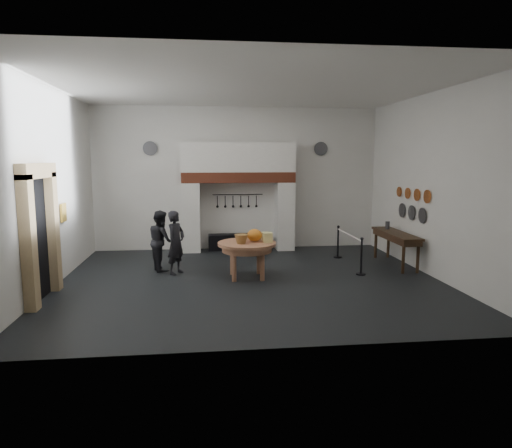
{
  "coord_description": "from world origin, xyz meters",
  "views": [
    {
      "loc": [
        -1.09,
        -10.58,
        2.89
      ],
      "look_at": [
        0.14,
        0.05,
        1.35
      ],
      "focal_mm": 32.0,
      "sensor_mm": 36.0,
      "label": 1
    }
  ],
  "objects": [
    {
      "name": "door_lintel",
      "position": [
        -4.38,
        -1.0,
        2.65
      ],
      "size": [
        0.22,
        1.7,
        0.3
      ],
      "primitive_type": "cube",
      "color": "tan",
      "rests_on": "door_jamb_near"
    },
    {
      "name": "pewter_jug",
      "position": [
        4.1,
        1.72,
        1.01
      ],
      "size": [
        0.12,
        0.12,
        0.22
      ],
      "primitive_type": "cylinder",
      "color": "#47474B",
      "rests_on": "side_table"
    },
    {
      "name": "barrier_post_far",
      "position": [
        2.81,
        2.19,
        0.45
      ],
      "size": [
        0.05,
        0.05,
        0.9
      ],
      "primitive_type": "cylinder",
      "color": "black",
      "rests_on": "floor"
    },
    {
      "name": "cheese_block_big",
      "position": [
        0.44,
        0.2,
        0.99
      ],
      "size": [
        0.22,
        0.22,
        0.24
      ],
      "primitive_type": "cube",
      "color": "#EAE08C",
      "rests_on": "work_table"
    },
    {
      "name": "chimney_pier_right",
      "position": [
        1.48,
        3.65,
        1.07
      ],
      "size": [
        0.55,
        0.7,
        2.15
      ],
      "primitive_type": "cube",
      "color": "silver",
      "rests_on": "floor"
    },
    {
      "name": "side_table",
      "position": [
        4.1,
        1.12,
        0.87
      ],
      "size": [
        0.55,
        2.2,
        0.06
      ],
      "primitive_type": "cube",
      "color": "#382214",
      "rests_on": "floor"
    },
    {
      "name": "pumpkin",
      "position": [
        0.14,
        0.35,
        1.03
      ],
      "size": [
        0.36,
        0.36,
        0.31
      ],
      "primitive_type": "ellipsoid",
      "color": "#C3691B",
      "rests_on": "work_table"
    },
    {
      "name": "copper_pan_d",
      "position": [
        4.46,
        1.85,
        1.95
      ],
      "size": [
        0.03,
        0.28,
        0.28
      ],
      "primitive_type": "cylinder",
      "rotation": [
        0.0,
        1.57,
        0.0
      ],
      "color": "#C6662D",
      "rests_on": "wall_right"
    },
    {
      "name": "visitor_far",
      "position": [
        -2.19,
        1.24,
        0.79
      ],
      "size": [
        0.81,
        0.92,
        1.57
      ],
      "primitive_type": "imported",
      "rotation": [
        0.0,
        0.0,
        1.9
      ],
      "color": "black",
      "rests_on": "floor"
    },
    {
      "name": "bread_loaf",
      "position": [
        -0.16,
        0.6,
        0.94
      ],
      "size": [
        0.31,
        0.18,
        0.13
      ],
      "primitive_type": "ellipsoid",
      "color": "#A67F3A",
      "rests_on": "work_table"
    },
    {
      "name": "barrier_post_near",
      "position": [
        2.81,
        0.19,
        0.45
      ],
      "size": [
        0.05,
        0.05,
        0.9
      ],
      "primitive_type": "cylinder",
      "color": "black",
      "rests_on": "floor"
    },
    {
      "name": "wall_front",
      "position": [
        0.0,
        -4.0,
        2.25
      ],
      "size": [
        9.0,
        0.02,
        4.5
      ],
      "primitive_type": "cube",
      "color": "silver",
      "rests_on": "floor"
    },
    {
      "name": "wall_plaque",
      "position": [
        -4.45,
        0.8,
        1.6
      ],
      "size": [
        0.05,
        0.34,
        0.44
      ],
      "primitive_type": "cube",
      "color": "gold",
      "rests_on": "wall_left"
    },
    {
      "name": "pewter_plate_right",
      "position": [
        4.46,
        1.6,
        1.45
      ],
      "size": [
        0.03,
        0.4,
        0.4
      ],
      "primitive_type": "cylinder",
      "rotation": [
        0.0,
        1.57,
        0.0
      ],
      "color": "#4C4C51",
      "rests_on": "wall_right"
    },
    {
      "name": "utensil_rail",
      "position": [
        0.0,
        3.92,
        1.75
      ],
      "size": [
        1.6,
        0.02,
        0.02
      ],
      "primitive_type": "cylinder",
      "rotation": [
        0.0,
        1.57,
        0.0
      ],
      "color": "black",
      "rests_on": "wall_back"
    },
    {
      "name": "barrier_rope",
      "position": [
        2.81,
        1.19,
        0.85
      ],
      "size": [
        0.04,
        2.0,
        0.04
      ],
      "primitive_type": "cylinder",
      "rotation": [
        1.57,
        0.0,
        0.0
      ],
      "color": "white",
      "rests_on": "barrier_post_near"
    },
    {
      "name": "door_jamb_far",
      "position": [
        -4.38,
        -0.3,
        1.3
      ],
      "size": [
        0.22,
        0.3,
        2.6
      ],
      "primitive_type": "cube",
      "color": "tan",
      "rests_on": "floor"
    },
    {
      "name": "pewter_plate_back_right",
      "position": [
        2.7,
        3.96,
        3.2
      ],
      "size": [
        0.44,
        0.03,
        0.44
      ],
      "primitive_type": "cylinder",
      "rotation": [
        1.57,
        0.0,
        0.0
      ],
      "color": "#4C4C51",
      "rests_on": "wall_back"
    },
    {
      "name": "floor",
      "position": [
        0.0,
        0.0,
        0.0
      ],
      "size": [
        9.0,
        8.0,
        0.02
      ],
      "primitive_type": "cube",
      "color": "black",
      "rests_on": "ground"
    },
    {
      "name": "pewter_plate_back_left",
      "position": [
        -2.7,
        3.96,
        3.2
      ],
      "size": [
        0.44,
        0.03,
        0.44
      ],
      "primitive_type": "cylinder",
      "rotation": [
        1.57,
        0.0,
        0.0
      ],
      "color": "#4C4C51",
      "rests_on": "wall_back"
    },
    {
      "name": "iron_range",
      "position": [
        0.0,
        3.72,
        0.25
      ],
      "size": [
        1.9,
        0.45,
        0.5
      ],
      "primitive_type": "cube",
      "color": "black",
      "rests_on": "floor"
    },
    {
      "name": "cheese_block_small",
      "position": [
        0.42,
        0.5,
        0.97
      ],
      "size": [
        0.18,
        0.18,
        0.2
      ],
      "primitive_type": "cube",
      "color": "#EFD98E",
      "rests_on": "work_table"
    },
    {
      "name": "chimney_pier_left",
      "position": [
        -1.48,
        3.65,
        1.07
      ],
      "size": [
        0.55,
        0.7,
        2.15
      ],
      "primitive_type": "cube",
      "color": "silver",
      "rests_on": "floor"
    },
    {
      "name": "copper_pan_a",
      "position": [
        4.46,
        0.2,
        1.95
      ],
      "size": [
        0.03,
        0.34,
        0.34
      ],
      "primitive_type": "cylinder",
      "rotation": [
        0.0,
        1.57,
        0.0
      ],
      "color": "#C6662D",
      "rests_on": "wall_right"
    },
    {
      "name": "wall_left",
      "position": [
        -4.5,
        0.0,
        2.25
      ],
      "size": [
        0.02,
        8.0,
        4.5
      ],
      "primitive_type": "cube",
      "color": "silver",
      "rests_on": "floor"
    },
    {
      "name": "wall_back",
      "position": [
        0.0,
        4.0,
        2.25
      ],
      "size": [
        9.0,
        0.02,
        4.5
      ],
      "primitive_type": "cube",
      "color": "silver",
      "rests_on": "floor"
    },
    {
      "name": "copper_pan_c",
      "position": [
        4.46,
        1.3,
        1.95
      ],
      "size": [
        0.03,
        0.3,
        0.3
      ],
      "primitive_type": "cylinder",
      "rotation": [
        0.0,
        1.57,
        0.0
      ],
      "color": "#C6662D",
      "rests_on": "wall_right"
    },
    {
      "name": "chimney_hood",
      "position": [
        0.0,
        3.65,
        2.92
      ],
      "size": [
        3.5,
        0.7,
        0.9
      ],
      "primitive_type": "cube",
      "color": "silver",
      "rests_on": "hearth_brick_band"
    },
    {
      "name": "hearth_brick_band",
      "position": [
        0.0,
        3.65,
        2.31
      ],
      "size": [
        3.5,
        0.72,
        0.32
      ],
      "primitive_type": "cube",
      "color": "#9E442B",
      "rests_on": "chimney_pier_left"
    },
    {
      "name": "ceiling",
      "position": [
        0.0,
        0.0,
        4.5
      ],
      "size": [
        9.0,
        8.0,
        0.02
      ],
      "primitive_type": "cube",
      "color": "silver",
      "rests_on": "wall_back"
    },
    {
      "name": "copper_pan_b",
      "position": [
        4.46,
        0.75,
        1.95
      ],
      "size": [
        0.03,
        0.32,
        0.32
      ],
      "primitive_type": "cylinder",
      "rotation": [
        0.0,
        1.57,
        0.0
      ],
      "color": "#C6662D",
      "rests_on": "wall_right"
    },
    {
      "name": "visitor_near",
      "position": [
        -1.79,
        0.84,
        0.8
      ],
      "size": [
        0.64,
        0.7,
        1.6
      ],
      "primitive_type": "imported",
      "rotation": [
        0.0,
        0.0,
        1.01
      ],
      "color": "black",
      "rests_on": "floor"
    },
    {
      "name": "pewter_plate_left",
      "position": [
        4.46,
        0.4,
        1.45
      ],
      "size": [
        0.03,
        0.4,
        0.4
      ],
      "primitive_type": "cylinder",
      "rotation": [
        0.0,
        1.57,
        0.0
      ],
      "color": "#4C4C51",
      "rests_on": "wall_right"
    },
    {
      "name": "wicker_basket",
      "position": [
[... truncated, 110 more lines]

